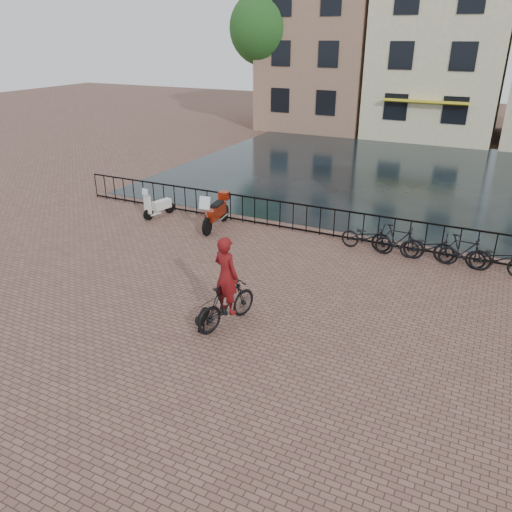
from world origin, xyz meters
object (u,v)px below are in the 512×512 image
at_px(dog, 203,319).
at_px(motorcycle, 216,209).
at_px(scooter, 159,201).
at_px(cyclist, 226,287).

xyz_separation_m(dog, motorcycle, (-3.12, 5.95, 0.46)).
xyz_separation_m(motorcycle, scooter, (-2.56, 0.11, -0.10)).
xyz_separation_m(cyclist, dog, (-0.42, -0.41, -0.74)).
bearing_deg(cyclist, motorcycle, -41.10).
relative_size(cyclist, dog, 3.26).
relative_size(dog, scooter, 0.58).
bearing_deg(scooter, motorcycle, 10.79).
height_order(cyclist, scooter, cyclist).
bearing_deg(cyclist, dog, 60.44).
height_order(motorcycle, scooter, motorcycle).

